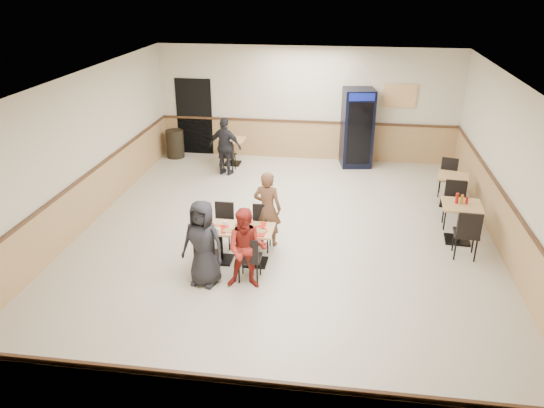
% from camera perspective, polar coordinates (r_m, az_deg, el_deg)
% --- Properties ---
extents(ground, '(10.00, 10.00, 0.00)m').
position_cam_1_polar(ground, '(10.17, 1.23, -3.93)').
color(ground, beige).
rests_on(ground, ground).
extents(room_shell, '(10.00, 10.00, 10.00)m').
position_cam_1_polar(room_shell, '(12.25, 11.01, 3.48)').
color(room_shell, silver).
rests_on(room_shell, ground).
extents(main_table, '(1.25, 0.64, 0.67)m').
position_cam_1_polar(main_table, '(9.26, -3.70, -3.82)').
color(main_table, black).
rests_on(main_table, ground).
extents(main_chairs, '(1.12, 1.47, 0.85)m').
position_cam_1_polar(main_chairs, '(9.28, -3.96, -3.91)').
color(main_chairs, black).
rests_on(main_chairs, ground).
extents(diner_woman_left, '(0.79, 0.60, 1.46)m').
position_cam_1_polar(diner_woman_left, '(8.57, -7.43, -4.21)').
color(diner_woman_left, black).
rests_on(diner_woman_left, ground).
extents(diner_woman_right, '(0.70, 0.57, 1.37)m').
position_cam_1_polar(diner_woman_right, '(8.44, -2.74, -4.86)').
color(diner_woman_right, maroon).
rests_on(diner_woman_right, ground).
extents(diner_man_opposite, '(0.57, 0.41, 1.44)m').
position_cam_1_polar(diner_man_opposite, '(9.74, -0.50, -0.51)').
color(diner_man_opposite, brown).
rests_on(diner_man_opposite, ground).
extents(lone_diner, '(0.92, 0.55, 1.46)m').
position_cam_1_polar(lone_diner, '(13.33, -5.04, 6.17)').
color(lone_diner, black).
rests_on(lone_diner, ground).
extents(tabletop_clutter, '(1.10, 0.54, 0.12)m').
position_cam_1_polar(tabletop_clutter, '(9.11, -3.73, -2.60)').
color(tabletop_clutter, red).
rests_on(tabletop_clutter, main_table).
extents(side_table_near, '(0.76, 0.76, 0.76)m').
position_cam_1_polar(side_table_near, '(10.55, 19.60, -1.31)').
color(side_table_near, black).
rests_on(side_table_near, ground).
extents(side_table_near_chair_south, '(0.48, 0.48, 0.96)m').
position_cam_1_polar(side_table_near_chair_south, '(10.02, 20.18, -2.88)').
color(side_table_near_chair_south, black).
rests_on(side_table_near_chair_south, ground).
extents(side_table_near_chair_north, '(0.48, 0.48, 0.96)m').
position_cam_1_polar(side_table_near_chair_north, '(11.10, 19.05, -0.12)').
color(side_table_near_chair_north, black).
rests_on(side_table_near_chair_north, ground).
extents(side_table_far, '(0.77, 0.77, 0.69)m').
position_cam_1_polar(side_table_far, '(12.17, 18.79, 1.88)').
color(side_table_far, black).
rests_on(side_table_far, ground).
extents(side_table_far_chair_south, '(0.48, 0.48, 0.87)m').
position_cam_1_polar(side_table_far_chair_south, '(11.67, 19.21, 0.79)').
color(side_table_far_chair_south, black).
rests_on(side_table_far_chair_south, ground).
extents(side_table_far_chair_north, '(0.48, 0.48, 0.87)m').
position_cam_1_polar(side_table_far_chair_north, '(12.68, 18.38, 2.71)').
color(side_table_far_chair_north, black).
rests_on(side_table_far_chair_north, ground).
extents(condiment_caddy, '(0.23, 0.06, 0.20)m').
position_cam_1_polar(condiment_caddy, '(10.45, 19.64, 0.51)').
color(condiment_caddy, '#AB140C').
rests_on(condiment_caddy, side_table_near).
extents(back_table, '(0.65, 0.65, 0.69)m').
position_cam_1_polar(back_table, '(14.14, -4.30, 6.08)').
color(back_table, black).
rests_on(back_table, ground).
extents(back_table_chair_lone, '(0.41, 0.41, 0.88)m').
position_cam_1_polar(back_table_chair_lone, '(13.63, -4.78, 5.30)').
color(back_table_chair_lone, black).
rests_on(back_table_chair_lone, ground).
extents(pepsi_cooler, '(0.88, 0.88, 2.02)m').
position_cam_1_polar(pepsi_cooler, '(14.05, 9.15, 8.09)').
color(pepsi_cooler, black).
rests_on(pepsi_cooler, ground).
extents(trash_bin, '(0.48, 0.48, 0.76)m').
position_cam_1_polar(trash_bin, '(14.92, -10.39, 6.38)').
color(trash_bin, black).
rests_on(trash_bin, ground).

